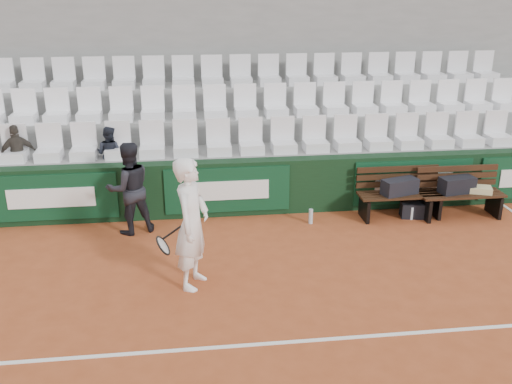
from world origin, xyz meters
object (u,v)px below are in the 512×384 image
Objects in this scene: sports_bag_right at (457,185)px; water_bottle_far at (412,213)px; sports_bag_ground at (414,210)px; tennis_player at (192,224)px; sports_bag_left at (400,187)px; spectator_c at (107,130)px; ball_kid at (129,188)px; bench_right at (460,205)px; spectator_b at (15,130)px; water_bottle_near at (311,216)px; bench_left at (400,205)px.

water_bottle_far is at bearing -175.89° from sports_bag_right.
tennis_player reaches higher than sports_bag_ground.
sports_bag_right is 0.94m from water_bottle_far.
spectator_c reaches higher than sports_bag_left.
ball_kid is (-4.94, -0.04, 0.64)m from sports_bag_ground.
sports_bag_left is 0.41× the size of ball_kid.
bench_right is 2.45× the size of sports_bag_right.
bench_right is 0.96× the size of ball_kid.
tennis_player is at bearing 112.21° from spectator_b.
water_bottle_near is 3.90m from spectator_c.
spectator_b is 1.58m from spectator_c.
water_bottle_far is at bearing 147.68° from spectator_b.
spectator_b reaches higher than water_bottle_far.
sports_bag_right is 2.66m from water_bottle_near.
spectator_b reaches higher than water_bottle_near.
bench_left reaches higher than water_bottle_far.
bench_left is 0.36m from sports_bag_left.
bench_left is 1.06m from sports_bag_right.
spectator_c reaches higher than sports_bag_ground.
sports_bag_right is at bearing 0.41° from water_bottle_near.
tennis_player reaches higher than water_bottle_far.
ball_kid is at bearing -179.40° from sports_bag_left.
ball_kid is 1.38m from spectator_c.
sports_bag_right is at bearing -166.51° from spectator_c.
sports_bag_right reaches higher than bench_right.
tennis_player is (-3.69, -1.95, 0.70)m from bench_left.
water_bottle_far is at bearing -33.31° from bench_left.
sports_bag_left is 0.53m from water_bottle_far.
sports_bag_right reaches higher than water_bottle_far.
water_bottle_near is at bearing 42.25° from tennis_player.
ball_kid is (-0.99, 1.90, -0.14)m from tennis_player.
ball_kid reaches higher than water_bottle_near.
water_bottle_far is (-0.07, -0.10, -0.02)m from sports_bag_ground.
bench_right is 0.38m from sports_bag_right.
sports_bag_left is (-0.04, -0.01, 0.36)m from bench_left.
tennis_player is 1.82× the size of spectator_c.
sports_bag_ground is at bearing 174.28° from bench_right.
bench_right is at bearing -27.34° from sports_bag_right.
sports_bag_left is 0.59× the size of spectator_b.
spectator_b is at bearing 171.15° from bench_left.
spectator_c is (1.57, 0.00, -0.04)m from spectator_b.
tennis_player is 4.27m from spectator_b.
bench_left is 6.88m from spectator_b.
sports_bag_left reaches higher than sports_bag_ground.
sports_bag_left is at bearing -167.21° from bench_left.
sports_bag_right reaches higher than sports_bag_ground.
tennis_player is at bearing 97.60° from ball_kid.
sports_bag_ground is 1.89m from water_bottle_near.
spectator_c is at bearing 168.80° from sports_bag_ground.
spectator_c is (-5.36, 1.06, 1.37)m from sports_bag_ground.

